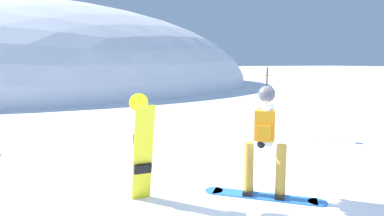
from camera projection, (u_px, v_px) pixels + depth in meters
The scene contains 5 objects.
ground_plane at pixel (271, 198), 5.12m from camera, with size 300.00×300.00×0.00m, color white.
ridge_peak_main at pixel (18, 84), 31.73m from camera, with size 43.61×39.25×15.08m.
snowboarder_main at pixel (265, 139), 4.99m from camera, with size 1.49×1.27×1.71m.
spare_snowboard at pixel (142, 148), 4.86m from camera, with size 0.28×0.45×1.61m.
piste_marker_near at pixel (266, 97), 9.13m from camera, with size 0.20×0.20×1.96m.
Camera 1 is at (-2.99, -4.05, 2.05)m, focal length 31.41 mm.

